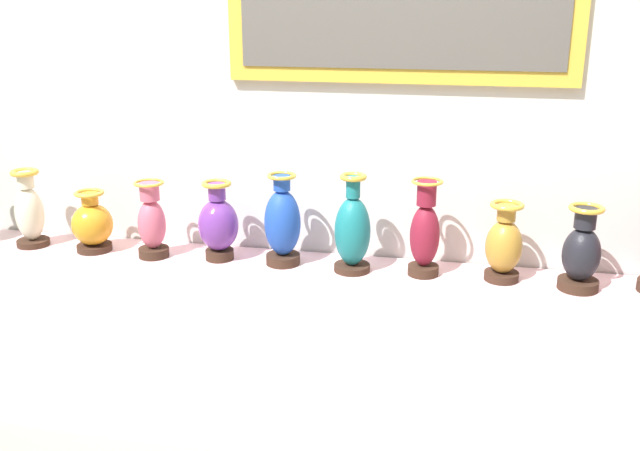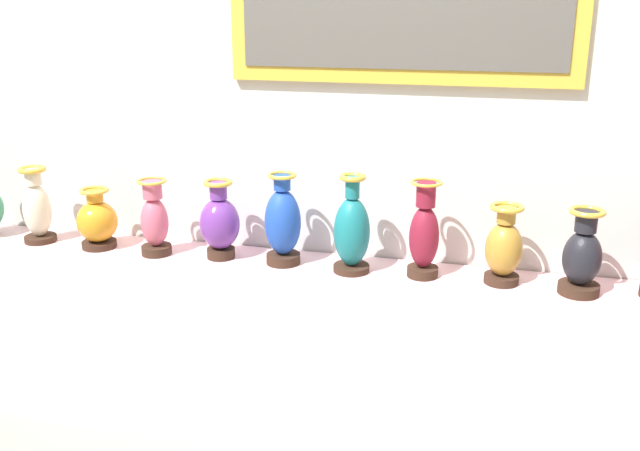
# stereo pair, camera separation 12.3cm
# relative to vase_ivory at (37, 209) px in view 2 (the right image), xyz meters

# --- Properties ---
(ground_plane) EXTENTS (11.06, 11.06, 0.00)m
(ground_plane) POSITION_rel_vase_ivory_xyz_m (1.35, 0.03, -1.06)
(ground_plane) COLOR gray
(display_shelf) EXTENTS (3.61, 0.30, 0.90)m
(display_shelf) POSITION_rel_vase_ivory_xyz_m (1.35, 0.03, -0.61)
(display_shelf) COLOR beige
(display_shelf) RESTS_ON ground_plane
(back_wall) EXTENTS (5.06, 0.14, 2.65)m
(back_wall) POSITION_rel_vase_ivory_xyz_m (1.36, 0.24, 0.29)
(back_wall) COLOR silver
(back_wall) RESTS_ON ground_plane
(vase_ivory) EXTENTS (0.15, 0.15, 0.36)m
(vase_ivory) POSITION_rel_vase_ivory_xyz_m (0.00, 0.00, 0.00)
(vase_ivory) COLOR #382319
(vase_ivory) RESTS_ON display_shelf
(vase_amber) EXTENTS (0.18, 0.18, 0.28)m
(vase_amber) POSITION_rel_vase_ivory_xyz_m (0.31, -0.00, -0.04)
(vase_amber) COLOR #382319
(vase_amber) RESTS_ON display_shelf
(vase_rose) EXTENTS (0.13, 0.13, 0.34)m
(vase_rose) POSITION_rel_vase_ivory_xyz_m (0.61, -0.02, -0.01)
(vase_rose) COLOR #382319
(vase_rose) RESTS_ON display_shelf
(vase_violet) EXTENTS (0.17, 0.17, 0.35)m
(vase_violet) POSITION_rel_vase_ivory_xyz_m (0.90, 0.01, -0.00)
(vase_violet) COLOR #382319
(vase_violet) RESTS_ON display_shelf
(vase_sapphire) EXTENTS (0.15, 0.15, 0.40)m
(vase_sapphire) POSITION_rel_vase_ivory_xyz_m (1.19, 0.01, 0.02)
(vase_sapphire) COLOR #382319
(vase_sapphire) RESTS_ON display_shelf
(vase_teal) EXTENTS (0.15, 0.15, 0.41)m
(vase_teal) POSITION_rel_vase_ivory_xyz_m (1.49, -0.01, 0.01)
(vase_teal) COLOR #382319
(vase_teal) RESTS_ON display_shelf
(vase_burgundy) EXTENTS (0.13, 0.13, 0.40)m
(vase_burgundy) POSITION_rel_vase_ivory_xyz_m (1.78, 0.01, 0.02)
(vase_burgundy) COLOR #382319
(vase_burgundy) RESTS_ON display_shelf
(vase_ochre) EXTENTS (0.15, 0.15, 0.32)m
(vase_ochre) POSITION_rel_vase_ivory_xyz_m (2.10, 0.02, -0.01)
(vase_ochre) COLOR #382319
(vase_ochre) RESTS_ON display_shelf
(vase_onyx) EXTENTS (0.16, 0.16, 0.34)m
(vase_onyx) POSITION_rel_vase_ivory_xyz_m (2.39, -0.02, -0.01)
(vase_onyx) COLOR #382319
(vase_onyx) RESTS_ON display_shelf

